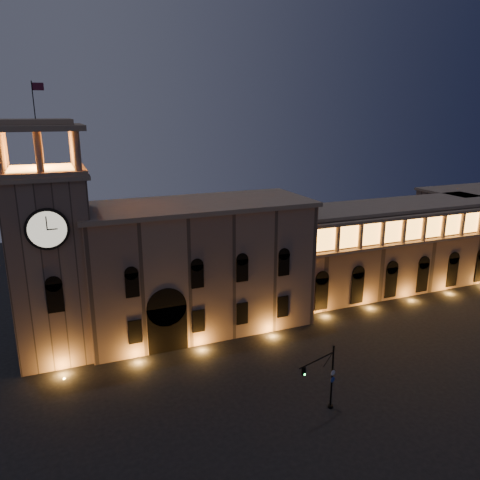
{
  "coord_description": "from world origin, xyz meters",
  "views": [
    {
      "loc": [
        -19.66,
        -36.51,
        29.22
      ],
      "look_at": [
        1.72,
        16.0,
        13.57
      ],
      "focal_mm": 35.0,
      "sensor_mm": 36.0,
      "label": 1
    }
  ],
  "objects": [
    {
      "name": "government_building",
      "position": [
        -2.08,
        21.93,
        8.77
      ],
      "size": [
        30.8,
        12.8,
        17.6
      ],
      "color": "#7F6453",
      "rests_on": "ground"
    },
    {
      "name": "clock_tower",
      "position": [
        -20.5,
        20.98,
        12.5
      ],
      "size": [
        9.8,
        9.8,
        32.4
      ],
      "color": "#7F6453",
      "rests_on": "ground"
    },
    {
      "name": "traffic_light",
      "position": [
        3.7,
        -1.86,
        3.69
      ],
      "size": [
        4.92,
        1.79,
        7.03
      ],
      "rotation": [
        0.0,
        0.0,
        0.31
      ],
      "color": "black",
      "rests_on": "ground"
    },
    {
      "name": "ground",
      "position": [
        0.0,
        0.0,
        0.0
      ],
      "size": [
        160.0,
        160.0,
        0.0
      ],
      "primitive_type": "plane",
      "color": "black",
      "rests_on": "ground"
    },
    {
      "name": "colonnade_wing",
      "position": [
        32.0,
        23.92,
        7.33
      ],
      "size": [
        40.6,
        11.5,
        14.5
      ],
      "color": "#7A5F4E",
      "rests_on": "ground"
    },
    {
      "name": "secondary_building",
      "position": [
        58.0,
        30.0,
        7.0
      ],
      "size": [
        20.0,
        12.0,
        14.0
      ],
      "primitive_type": "cube",
      "color": "#7A5F4E",
      "rests_on": "ground"
    }
  ]
}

